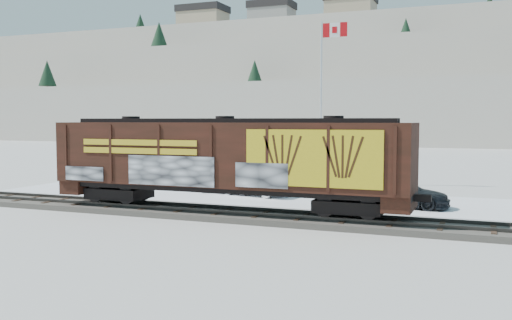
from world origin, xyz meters
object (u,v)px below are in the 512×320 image
at_px(hopper_railcar, 225,158).
at_px(car_white, 254,182).
at_px(car_silver, 228,180).
at_px(flagpole, 322,124).
at_px(car_dark, 400,193).

relative_size(hopper_railcar, car_white, 3.63).
distance_m(hopper_railcar, car_silver, 9.10).
distance_m(flagpole, car_white, 8.66).
relative_size(car_silver, car_dark, 0.93).
distance_m(car_silver, car_white, 2.11).
bearing_deg(car_white, car_dark, -86.05).
distance_m(hopper_railcar, car_dark, 9.90).
bearing_deg(flagpole, car_dark, -52.86).
distance_m(car_silver, car_dark, 11.21).
bearing_deg(car_silver, hopper_railcar, -149.50).
xyz_separation_m(flagpole, car_silver, (-4.28, -7.01, -3.51)).
xyz_separation_m(car_white, car_dark, (9.01, -1.34, -0.06)).
height_order(hopper_railcar, flagpole, flagpole).
bearing_deg(car_dark, flagpole, 42.81).
bearing_deg(hopper_railcar, car_silver, 113.96).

